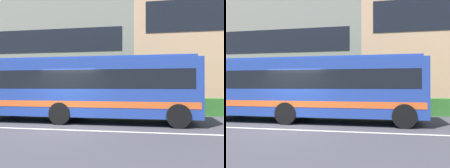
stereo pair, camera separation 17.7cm
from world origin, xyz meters
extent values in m
plane|color=#3F3C43|center=(0.00, 0.00, 0.00)|extent=(160.00, 160.00, 0.00)
cube|color=silver|center=(0.00, 0.00, 0.00)|extent=(60.00, 0.16, 0.01)
cube|color=#34712B|center=(2.49, 6.07, 0.50)|extent=(21.54, 1.10, 1.00)
cube|color=gray|center=(-9.30, 15.16, 4.67)|extent=(23.05, 11.73, 9.33)
cube|color=black|center=(-9.30, 9.27, 5.41)|extent=(21.20, 0.04, 1.87)
cube|color=navy|center=(0.28, 2.37, 1.65)|extent=(10.98, 2.60, 2.60)
cube|color=black|center=(0.28, 2.37, 2.04)|extent=(10.32, 2.62, 0.83)
cube|color=#E05923|center=(0.28, 2.37, 0.93)|extent=(10.76, 2.62, 0.28)
cube|color=#244298|center=(0.28, 2.37, 3.01)|extent=(10.54, 2.19, 0.12)
cube|color=black|center=(5.78, 2.34, 2.04)|extent=(0.04, 2.14, 0.91)
cylinder|color=black|center=(4.77, 3.52, 0.50)|extent=(1.00, 0.28, 1.00)
cylinder|color=black|center=(4.76, 1.18, 0.50)|extent=(1.00, 0.28, 1.00)
cylinder|color=black|center=(-0.38, 3.55, 0.50)|extent=(1.00, 0.28, 1.00)
cylinder|color=black|center=(-0.40, 1.20, 0.50)|extent=(1.00, 0.28, 1.00)
cylinder|color=black|center=(-4.19, 3.57, 0.50)|extent=(1.00, 0.28, 1.00)
camera|label=1|loc=(3.82, -9.02, 1.74)|focal=38.59mm
camera|label=2|loc=(4.00, -8.99, 1.74)|focal=38.59mm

